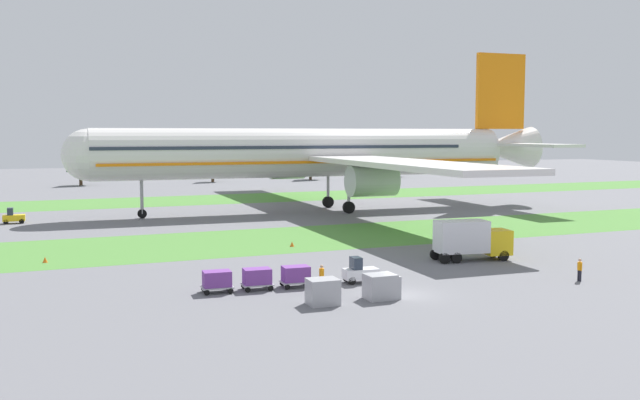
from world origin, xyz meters
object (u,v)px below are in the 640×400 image
catering_truck (471,239)px  ground_crew_marshaller (580,269)px  cargo_dolly_second (257,277)px  uld_container_2 (383,287)px  uld_container_1 (380,287)px  airliner (324,152)px  cargo_dolly_lead (296,275)px  taxiway_marker_1 (45,260)px  ground_crew_loader (322,276)px  pushback_tractor (13,217)px  baggage_tug (360,272)px  taxiway_marker_0 (292,244)px  cargo_dolly_third (217,280)px  uld_container_0 (323,292)px

catering_truck → ground_crew_marshaller: bearing=23.0°
cargo_dolly_second → uld_container_2: uld_container_2 is taller
uld_container_1 → uld_container_2: size_ratio=1.00×
airliner → cargo_dolly_lead: 51.34m
ground_crew_marshaller → taxiway_marker_1: ground_crew_marshaller is taller
ground_crew_loader → uld_container_2: size_ratio=0.87×
airliner → uld_container_1: 55.09m
airliner → pushback_tractor: 42.14m
catering_truck → baggage_tug: bearing=-61.4°
cargo_dolly_second → ground_crew_loader: 4.67m
baggage_tug → taxiway_marker_0: bearing=-179.1°
taxiway_marker_1 → cargo_dolly_third: bearing=-56.9°
cargo_dolly_third → uld_container_0: 8.25m
ground_crew_loader → taxiway_marker_0: ground_crew_loader is taller
cargo_dolly_lead → ground_crew_marshaller: (20.79, -6.22, 0.03)m
cargo_dolly_third → uld_container_2: uld_container_2 is taller
cargo_dolly_lead → taxiway_marker_0: cargo_dolly_lead is taller
cargo_dolly_second → uld_container_1: uld_container_1 is taller
airliner → uld_container_0: 56.52m
ground_crew_marshaller → uld_container_0: bearing=99.1°
baggage_tug → cargo_dolly_second: 7.93m
ground_crew_loader → uld_container_2: bearing=52.2°
airliner → ground_crew_marshaller: (-0.52, -52.31, -7.54)m
uld_container_0 → uld_container_1: same height
uld_container_0 → uld_container_1: (4.20, -0.04, -0.00)m
taxiway_marker_1 → uld_container_2: bearing=-47.4°
airliner → cargo_dolly_second: 52.41m
baggage_tug → taxiway_marker_1: 28.26m
ground_crew_loader → uld_container_0: size_ratio=0.87×
cargo_dolly_third → uld_container_0: (5.60, -6.06, -0.06)m
catering_truck → uld_container_2: bearing=-45.6°
airliner → uld_container_0: airliner is taller
uld_container_1 → taxiway_marker_0: (2.05, 23.19, -0.61)m
ground_crew_marshaller → uld_container_1: bearing=98.8°
airliner → taxiway_marker_0: size_ratio=173.52×
cargo_dolly_lead → cargo_dolly_second: same height
cargo_dolly_lead → uld_container_1: uld_container_1 is taller
uld_container_2 → pushback_tractor: bearing=114.6°
cargo_dolly_third → catering_truck: (23.92, 3.88, 1.03)m
catering_truck → taxiway_marker_0: catering_truck is taller
pushback_tractor → taxiway_marker_0: pushback_tractor is taller
pushback_tractor → uld_container_2: 58.62m
cargo_dolly_second → ground_crew_loader: (4.47, -1.36, 0.03)m
cargo_dolly_second → uld_container_2: (7.18, -5.78, -0.14)m
ground_crew_loader → uld_container_2: 5.19m
uld_container_2 → taxiway_marker_1: size_ratio=3.98×
uld_container_2 → airliner: bearing=71.8°
cargo_dolly_second → taxiway_marker_0: size_ratio=4.58×
taxiway_marker_0 → uld_container_1: bearing=-95.1°
uld_container_1 → uld_container_2: 0.30m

